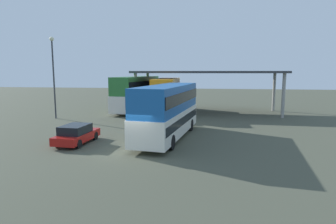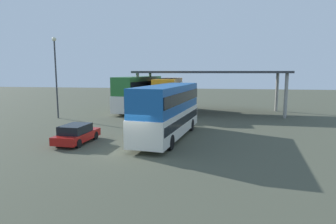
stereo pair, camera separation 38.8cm
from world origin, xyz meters
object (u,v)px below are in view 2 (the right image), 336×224
at_px(parked_hatchback, 77,134).
at_px(lamppost_tall, 56,68).
at_px(double_decker_near_canopy, 139,92).
at_px(double_decker_main, 168,109).
at_px(double_decker_mid_row, 169,94).

height_order(parked_hatchback, lamppost_tall, lamppost_tall).
bearing_deg(double_decker_near_canopy, lamppost_tall, 142.61).
height_order(double_decker_main, double_decker_near_canopy, double_decker_near_canopy).
bearing_deg(lamppost_tall, parked_hatchback, -54.04).
bearing_deg(parked_hatchback, double_decker_near_canopy, 3.39).
distance_m(double_decker_main, double_decker_mid_row, 13.89).
height_order(double_decker_near_canopy, lamppost_tall, lamppost_tall).
bearing_deg(double_decker_main, parked_hatchback, 120.91).
height_order(double_decker_main, parked_hatchback, double_decker_main).
bearing_deg(double_decker_mid_row, lamppost_tall, 117.72).
bearing_deg(lamppost_tall, double_decker_near_canopy, 45.51).
xyz_separation_m(double_decker_near_canopy, double_decker_mid_row, (4.04, -0.95, -0.11)).
relative_size(parked_hatchback, double_decker_mid_row, 0.38).
distance_m(parked_hatchback, double_decker_mid_row, 16.92).
relative_size(parked_hatchback, lamppost_tall, 0.47).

